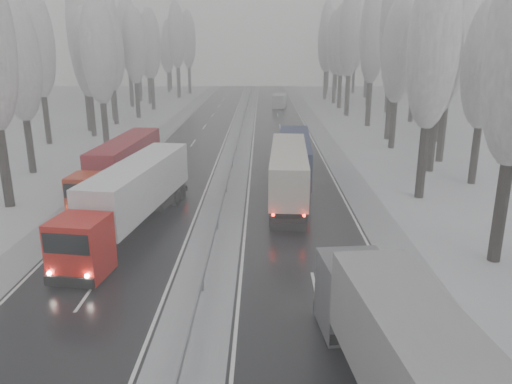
{
  "coord_description": "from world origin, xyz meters",
  "views": [
    {
      "loc": [
        2.71,
        -8.82,
        11.01
      ],
      "look_at": [
        2.36,
        20.85,
        2.2
      ],
      "focal_mm": 35.0,
      "sensor_mm": 36.0,
      "label": 1
    }
  ],
  "objects_px": {
    "truck_blue_box": "(294,155)",
    "truck_cream_box": "(288,168)",
    "truck_red_white": "(133,193)",
    "box_truck_distant": "(280,101)",
    "truck_red_red": "(122,162)"
  },
  "relations": [
    {
      "from": "truck_blue_box",
      "to": "truck_cream_box",
      "type": "bearing_deg",
      "value": -95.33
    },
    {
      "from": "truck_blue_box",
      "to": "truck_cream_box",
      "type": "relative_size",
      "value": 0.99
    },
    {
      "from": "truck_cream_box",
      "to": "box_truck_distant",
      "type": "distance_m",
      "value": 54.9
    },
    {
      "from": "truck_red_white",
      "to": "truck_red_red",
      "type": "relative_size",
      "value": 1.07
    },
    {
      "from": "truck_blue_box",
      "to": "box_truck_distant",
      "type": "bearing_deg",
      "value": 92.7
    },
    {
      "from": "truck_blue_box",
      "to": "truck_red_white",
      "type": "height_order",
      "value": "truck_red_white"
    },
    {
      "from": "truck_blue_box",
      "to": "truck_cream_box",
      "type": "xyz_separation_m",
      "value": [
        -0.68,
        -4.43,
        0.02
      ]
    },
    {
      "from": "truck_cream_box",
      "to": "truck_red_red",
      "type": "distance_m",
      "value": 13.06
    },
    {
      "from": "truck_red_white",
      "to": "truck_red_red",
      "type": "height_order",
      "value": "truck_red_white"
    },
    {
      "from": "truck_blue_box",
      "to": "truck_red_white",
      "type": "distance_m",
      "value": 15.35
    },
    {
      "from": "truck_cream_box",
      "to": "box_truck_distant",
      "type": "bearing_deg",
      "value": 91.41
    },
    {
      "from": "truck_blue_box",
      "to": "truck_red_white",
      "type": "xyz_separation_m",
      "value": [
        -10.44,
        -11.25,
        0.06
      ]
    },
    {
      "from": "truck_blue_box",
      "to": "box_truck_distant",
      "type": "xyz_separation_m",
      "value": [
        0.58,
        50.44,
        -1.03
      ]
    },
    {
      "from": "truck_red_red",
      "to": "box_truck_distant",
      "type": "bearing_deg",
      "value": 78.57
    },
    {
      "from": "truck_cream_box",
      "to": "box_truck_distant",
      "type": "relative_size",
      "value": 2.27
    }
  ]
}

